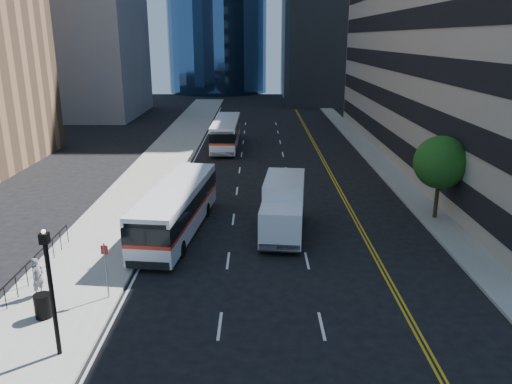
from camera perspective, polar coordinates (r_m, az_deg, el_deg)
ground at (r=23.79m, az=5.09°, el=-9.85°), size 160.00×160.00×0.00m
sidewalk_west at (r=48.08m, az=-10.08°, el=4.06°), size 5.00×90.00×0.15m
sidewalk_east at (r=48.60m, az=13.24°, el=4.01°), size 2.00×90.00×0.15m
street_tree at (r=31.94m, az=20.34°, el=3.18°), size 3.20×3.20×5.10m
lamp_post at (r=18.48m, az=-22.38°, el=-10.11°), size 0.28×0.28×4.56m
bus_front at (r=28.78m, az=-9.03°, el=-1.78°), size 3.60×11.08×2.81m
bus_rear at (r=51.39m, az=-3.44°, el=6.83°), size 2.53×11.08×2.85m
box_truck at (r=28.35m, az=3.15°, el=-1.66°), size 2.90×6.68×3.10m
trash_can at (r=21.95m, az=-23.17°, el=-11.86°), size 0.73×0.73×0.99m
pedestrian at (r=23.54m, az=-23.68°, el=-8.88°), size 0.59×0.73×1.75m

